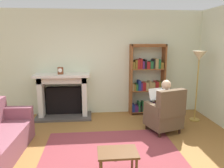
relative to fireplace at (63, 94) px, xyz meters
name	(u,v)px	position (x,y,z in m)	size (l,w,h in m)	color
ground	(113,162)	(1.04, -2.30, -0.59)	(14.00, 14.00, 0.00)	olive
back_wall	(103,63)	(1.04, 0.25, 0.76)	(5.60, 0.10, 2.70)	beige
area_rug	(111,152)	(1.04, -2.00, -0.58)	(2.40, 1.80, 0.01)	brown
fireplace	(63,94)	(0.00, 0.00, 0.00)	(1.40, 0.64, 1.12)	#4C4742
mantel_clock	(60,71)	(-0.03, -0.10, 0.61)	(0.14, 0.14, 0.17)	brown
bookshelf	(147,81)	(2.18, 0.04, 0.29)	(0.91, 0.32, 1.84)	brown
armchair_reading	(165,113)	(2.26, -1.25, -0.17)	(0.80, 0.79, 0.97)	#331E14
seated_reader	(162,103)	(2.22, -1.14, 0.03)	(0.48, 0.59, 1.14)	silver
side_table	(118,156)	(1.06, -2.75, -0.23)	(0.56, 0.39, 0.43)	brown
scattered_books	(120,154)	(1.17, -2.12, -0.56)	(0.58, 0.38, 0.04)	#334CA5
floor_lamp	(199,62)	(3.23, -0.61, 0.85)	(0.32, 0.32, 1.69)	#B7933F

